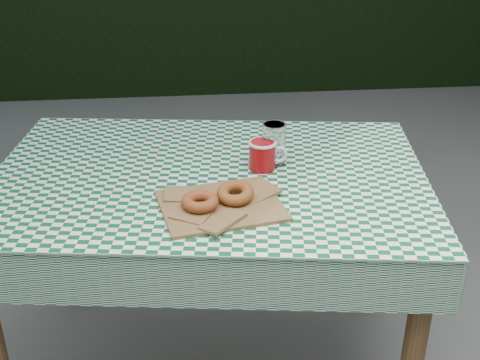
% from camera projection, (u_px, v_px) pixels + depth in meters
% --- Properties ---
extents(table, '(1.34, 0.99, 0.75)m').
position_uv_depth(table, '(211.00, 281.00, 1.99)').
color(table, '#57361D').
rests_on(table, ground).
extents(tablecloth, '(1.36, 1.01, 0.01)m').
position_uv_depth(tablecloth, '(209.00, 175.00, 1.82)').
color(tablecloth, '#0B4A24').
rests_on(tablecloth, table).
extents(paper_bag, '(0.35, 0.30, 0.02)m').
position_uv_depth(paper_bag, '(221.00, 205.00, 1.64)').
color(paper_bag, brown).
rests_on(paper_bag, tablecloth).
extents(bagel_front, '(0.12, 0.12, 0.03)m').
position_uv_depth(bagel_front, '(200.00, 201.00, 1.61)').
color(bagel_front, brown).
rests_on(bagel_front, paper_bag).
extents(bagel_back, '(0.13, 0.13, 0.03)m').
position_uv_depth(bagel_back, '(235.00, 193.00, 1.65)').
color(bagel_back, brown).
rests_on(bagel_back, paper_bag).
extents(coffee_mug, '(0.16, 0.16, 0.09)m').
position_uv_depth(coffee_mug, '(262.00, 155.00, 1.83)').
color(coffee_mug, maroon).
rests_on(coffee_mug, tablecloth).
extents(drinking_glass, '(0.08, 0.08, 0.13)m').
position_uv_depth(drinking_glass, '(274.00, 144.00, 1.85)').
color(drinking_glass, white).
rests_on(drinking_glass, tablecloth).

